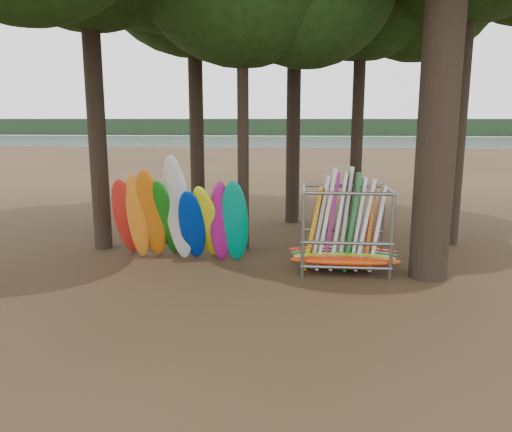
{
  "coord_description": "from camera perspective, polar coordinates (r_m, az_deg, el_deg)",
  "views": [
    {
      "loc": [
        0.92,
        -12.25,
        4.11
      ],
      "look_at": [
        -0.4,
        1.5,
        1.4
      ],
      "focal_mm": 35.0,
      "sensor_mm": 36.0,
      "label": 1
    }
  ],
  "objects": [
    {
      "name": "kayak_row",
      "position": [
        14.51,
        -8.85,
        -0.29
      ],
      "size": [
        4.13,
        2.0,
        3.27
      ],
      "color": "red",
      "rests_on": "ground"
    },
    {
      "name": "lake",
      "position": [
        72.37,
        4.8,
        7.81
      ],
      "size": [
        160.0,
        160.0,
        0.0
      ],
      "primitive_type": "plane",
      "color": "gray",
      "rests_on": "ground"
    },
    {
      "name": "ground",
      "position": [
        12.95,
        1.16,
        -7.4
      ],
      "size": [
        120.0,
        120.0,
        0.0
      ],
      "primitive_type": "plane",
      "color": "#47331E",
      "rests_on": "ground"
    },
    {
      "name": "far_shore",
      "position": [
        122.27,
        5.13,
        10.07
      ],
      "size": [
        160.0,
        4.0,
        4.0
      ],
      "primitive_type": "cube",
      "color": "black",
      "rests_on": "ground"
    },
    {
      "name": "storage_rack",
      "position": [
        13.78,
        10.08,
        -1.84
      ],
      "size": [
        3.06,
        1.55,
        2.85
      ],
      "color": "slate",
      "rests_on": "ground"
    }
  ]
}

